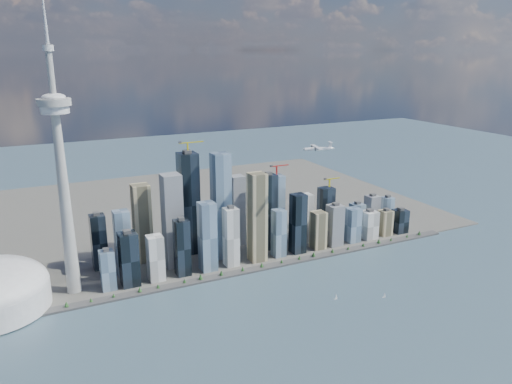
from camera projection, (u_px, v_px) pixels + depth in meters
name	position (u px, v px, depth m)	size (l,w,h in m)	color
ground	(295.00, 336.00, 797.19)	(4000.00, 4000.00, 0.00)	#304554
seawall	(233.00, 274.00, 1013.04)	(1100.00, 22.00, 4.00)	#383838
land	(170.00, 212.00, 1402.69)	(1400.00, 900.00, 3.00)	#4C4C47
shoreline_trees	(233.00, 271.00, 1011.18)	(960.53, 7.20, 8.80)	#3F2D1E
skyscraper_cluster	(242.00, 221.00, 1092.32)	(736.00, 142.00, 252.35)	black
needle_tower	(61.00, 171.00, 875.17)	(56.00, 56.00, 550.50)	#979792
airplane	(318.00, 148.00, 1001.25)	(67.07, 59.78, 16.54)	silver
sailboat_west	(384.00, 296.00, 919.32)	(7.14, 3.19, 9.88)	silver
sailboat_east	(336.00, 297.00, 912.89)	(7.49, 2.12, 10.44)	silver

